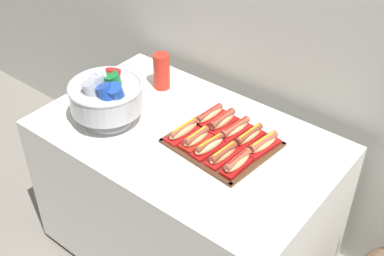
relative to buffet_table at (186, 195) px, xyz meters
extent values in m
plane|color=gray|center=(0.00, 0.00, -0.41)|extent=(10.00, 10.00, 0.00)
cube|color=white|center=(0.00, 0.00, 0.00)|extent=(1.31, 0.81, 0.74)
cylinder|color=black|center=(-0.53, -0.28, -0.39)|extent=(0.05, 0.05, 0.04)
cylinder|color=black|center=(-0.53, 0.28, -0.39)|extent=(0.05, 0.05, 0.04)
cube|color=#56331E|center=(0.16, 0.04, 0.38)|extent=(0.44, 0.40, 0.01)
cube|color=#56331E|center=(0.15, -0.13, 0.38)|extent=(0.40, 0.06, 0.01)
cube|color=#56331E|center=(0.18, 0.22, 0.38)|extent=(0.40, 0.06, 0.01)
cube|color=#56331E|center=(-0.03, 0.06, 0.38)|extent=(0.05, 0.36, 0.01)
cube|color=#56331E|center=(0.36, 0.03, 0.38)|extent=(0.05, 0.36, 0.01)
cube|color=red|center=(0.01, -0.02, 0.39)|extent=(0.08, 0.18, 0.02)
ellipsoid|color=tan|center=(0.01, -0.02, 0.41)|extent=(0.07, 0.17, 0.04)
cylinder|color=#A8563D|center=(0.01, -0.02, 0.43)|extent=(0.04, 0.15, 0.03)
cylinder|color=yellow|center=(0.01, -0.02, 0.44)|extent=(0.02, 0.13, 0.01)
cube|color=red|center=(0.08, -0.03, 0.39)|extent=(0.08, 0.16, 0.02)
ellipsoid|color=tan|center=(0.08, -0.03, 0.41)|extent=(0.06, 0.14, 0.04)
cylinder|color=#9E4C38|center=(0.08, -0.03, 0.42)|extent=(0.04, 0.13, 0.03)
cylinder|color=yellow|center=(0.08, -0.03, 0.44)|extent=(0.02, 0.11, 0.01)
cube|color=#B21414|center=(0.16, -0.04, 0.39)|extent=(0.08, 0.17, 0.02)
ellipsoid|color=beige|center=(0.16, -0.04, 0.41)|extent=(0.07, 0.16, 0.04)
cylinder|color=brown|center=(0.16, -0.04, 0.43)|extent=(0.05, 0.15, 0.03)
cylinder|color=yellow|center=(0.16, -0.04, 0.44)|extent=(0.02, 0.12, 0.01)
cube|color=red|center=(0.23, -0.04, 0.39)|extent=(0.07, 0.17, 0.02)
ellipsoid|color=tan|center=(0.23, -0.04, 0.41)|extent=(0.06, 0.15, 0.04)
cylinder|color=brown|center=(0.23, -0.04, 0.42)|extent=(0.04, 0.14, 0.03)
cylinder|color=yellow|center=(0.23, -0.04, 0.44)|extent=(0.02, 0.12, 0.01)
cube|color=#B21414|center=(0.31, -0.05, 0.39)|extent=(0.06, 0.16, 0.02)
ellipsoid|color=#E0BC7F|center=(0.31, -0.05, 0.41)|extent=(0.05, 0.15, 0.04)
cylinder|color=#A8563D|center=(0.31, -0.05, 0.43)|extent=(0.04, 0.14, 0.03)
cylinder|color=red|center=(0.31, -0.05, 0.44)|extent=(0.01, 0.12, 0.01)
cube|color=red|center=(0.02, 0.14, 0.39)|extent=(0.07, 0.18, 0.02)
ellipsoid|color=#E0BC7F|center=(0.02, 0.14, 0.41)|extent=(0.06, 0.16, 0.04)
cylinder|color=#9E4C38|center=(0.02, 0.14, 0.42)|extent=(0.04, 0.15, 0.03)
cylinder|color=red|center=(0.02, 0.14, 0.43)|extent=(0.02, 0.13, 0.01)
cube|color=red|center=(0.10, 0.13, 0.39)|extent=(0.07, 0.17, 0.02)
ellipsoid|color=#E0BC7F|center=(0.10, 0.13, 0.41)|extent=(0.06, 0.16, 0.04)
cylinder|color=#9E4C38|center=(0.10, 0.13, 0.43)|extent=(0.04, 0.15, 0.03)
cylinder|color=red|center=(0.10, 0.13, 0.44)|extent=(0.01, 0.13, 0.01)
cube|color=red|center=(0.17, 0.13, 0.39)|extent=(0.08, 0.18, 0.02)
ellipsoid|color=beige|center=(0.17, 0.13, 0.41)|extent=(0.07, 0.16, 0.04)
cylinder|color=#A8563D|center=(0.17, 0.13, 0.42)|extent=(0.05, 0.16, 0.03)
cylinder|color=red|center=(0.17, 0.13, 0.43)|extent=(0.02, 0.14, 0.01)
cube|color=#B21414|center=(0.25, 0.12, 0.39)|extent=(0.07, 0.17, 0.02)
ellipsoid|color=#E0BC7F|center=(0.25, 0.12, 0.41)|extent=(0.06, 0.16, 0.04)
cylinder|color=brown|center=(0.25, 0.12, 0.42)|extent=(0.04, 0.16, 0.03)
cylinder|color=yellow|center=(0.25, 0.12, 0.44)|extent=(0.02, 0.13, 0.01)
cube|color=red|center=(0.32, 0.11, 0.39)|extent=(0.09, 0.18, 0.02)
ellipsoid|color=#E0BC7F|center=(0.32, 0.11, 0.41)|extent=(0.07, 0.17, 0.04)
cylinder|color=#A8563D|center=(0.32, 0.11, 0.42)|extent=(0.06, 0.16, 0.03)
cylinder|color=yellow|center=(0.32, 0.11, 0.44)|extent=(0.03, 0.13, 0.01)
cylinder|color=silver|center=(-0.33, -0.14, 0.38)|extent=(0.22, 0.22, 0.02)
cone|color=silver|center=(-0.33, -0.14, 0.42)|extent=(0.08, 0.08, 0.06)
cylinder|color=silver|center=(-0.33, -0.14, 0.50)|extent=(0.32, 0.32, 0.11)
torus|color=silver|center=(-0.33, -0.14, 0.56)|extent=(0.33, 0.33, 0.02)
cylinder|color=#1E47B2|center=(-0.24, -0.16, 0.55)|extent=(0.10, 0.12, 0.15)
cylinder|color=#197A33|center=(-0.31, -0.10, 0.55)|extent=(0.10, 0.11, 0.14)
cylinder|color=red|center=(-0.33, -0.10, 0.55)|extent=(0.08, 0.11, 0.14)
cylinder|color=#B7BCC6|center=(-0.36, -0.13, 0.55)|extent=(0.10, 0.10, 0.14)
cylinder|color=#B7BCC6|center=(-0.35, -0.16, 0.55)|extent=(0.10, 0.09, 0.13)
cylinder|color=#B7BCC6|center=(-0.33, -0.21, 0.55)|extent=(0.12, 0.11, 0.14)
cylinder|color=#1E47B2|center=(-0.26, -0.19, 0.55)|extent=(0.11, 0.08, 0.14)
cylinder|color=red|center=(-0.33, 0.22, 0.43)|extent=(0.08, 0.08, 0.12)
cylinder|color=red|center=(-0.33, 0.22, 0.45)|extent=(0.08, 0.08, 0.12)
cylinder|color=red|center=(-0.33, 0.22, 0.47)|extent=(0.08, 0.08, 0.12)
cylinder|color=red|center=(-0.33, 0.22, 0.50)|extent=(0.08, 0.08, 0.12)
camera|label=1|loc=(1.10, -1.34, 1.72)|focal=47.16mm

